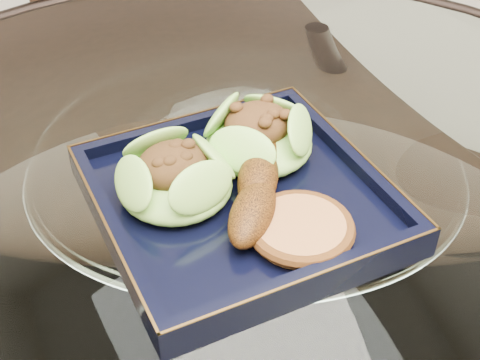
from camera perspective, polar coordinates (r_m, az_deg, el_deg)
dining_table at (r=0.81m, az=0.41°, el=-9.97°), size 1.13×1.13×0.77m
dining_chair at (r=1.20m, az=-5.64°, el=7.92°), size 0.54×0.54×1.05m
navy_plate at (r=0.66m, az=-0.00°, el=-2.01°), size 0.28×0.28×0.02m
lettuce_wrap_left at (r=0.65m, az=-5.55°, el=-0.00°), size 0.14×0.14×0.04m
lettuce_wrap_right at (r=0.70m, az=1.61°, el=3.59°), size 0.14×0.14×0.04m
roasted_plantain at (r=0.65m, az=1.56°, el=0.22°), size 0.14×0.17×0.04m
crumb_patty at (r=0.61m, az=5.20°, el=-4.24°), size 0.11×0.11×0.02m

